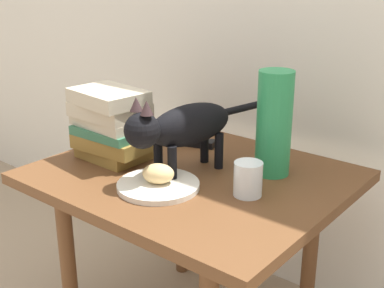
{
  "coord_description": "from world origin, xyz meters",
  "views": [
    {
      "loc": [
        0.8,
        -0.99,
        1.07
      ],
      "look_at": [
        0.0,
        0.0,
        0.62
      ],
      "focal_mm": 47.99,
      "sensor_mm": 36.0,
      "label": 1
    }
  ],
  "objects_px": {
    "side_table": "(192,195)",
    "tv_remote": "(191,142)",
    "green_vase": "(274,124)",
    "cat": "(182,127)",
    "candle_jar": "(248,181)",
    "book_stack": "(111,124)",
    "plate": "(158,185)",
    "bread_roll": "(157,173)"
  },
  "relations": [
    {
      "from": "bread_roll",
      "to": "candle_jar",
      "type": "relative_size",
      "value": 0.94
    },
    {
      "from": "book_stack",
      "to": "green_vase",
      "type": "distance_m",
      "value": 0.45
    },
    {
      "from": "side_table",
      "to": "bread_roll",
      "type": "distance_m",
      "value": 0.17
    },
    {
      "from": "side_table",
      "to": "green_vase",
      "type": "distance_m",
      "value": 0.3
    },
    {
      "from": "side_table",
      "to": "cat",
      "type": "distance_m",
      "value": 0.2
    },
    {
      "from": "cat",
      "to": "tv_remote",
      "type": "bearing_deg",
      "value": 122.97
    },
    {
      "from": "side_table",
      "to": "candle_jar",
      "type": "xyz_separation_m",
      "value": [
        0.2,
        -0.03,
        0.11
      ]
    },
    {
      "from": "book_stack",
      "to": "green_vase",
      "type": "bearing_deg",
      "value": 25.38
    },
    {
      "from": "candle_jar",
      "to": "green_vase",
      "type": "bearing_deg",
      "value": 99.2
    },
    {
      "from": "plate",
      "to": "book_stack",
      "type": "distance_m",
      "value": 0.26
    },
    {
      "from": "bread_roll",
      "to": "candle_jar",
      "type": "xyz_separation_m",
      "value": [
        0.2,
        0.11,
        -0.0
      ]
    },
    {
      "from": "candle_jar",
      "to": "cat",
      "type": "bearing_deg",
      "value": -179.6
    },
    {
      "from": "bread_roll",
      "to": "book_stack",
      "type": "relative_size",
      "value": 0.35
    },
    {
      "from": "tv_remote",
      "to": "plate",
      "type": "bearing_deg",
      "value": -84.65
    },
    {
      "from": "book_stack",
      "to": "candle_jar",
      "type": "height_order",
      "value": "book_stack"
    },
    {
      "from": "side_table",
      "to": "cat",
      "type": "height_order",
      "value": "cat"
    },
    {
      "from": "side_table",
      "to": "green_vase",
      "type": "relative_size",
      "value": 2.83
    },
    {
      "from": "plate",
      "to": "bread_roll",
      "type": "bearing_deg",
      "value": 143.6
    },
    {
      "from": "plate",
      "to": "cat",
      "type": "distance_m",
      "value": 0.16
    },
    {
      "from": "cat",
      "to": "candle_jar",
      "type": "bearing_deg",
      "value": 0.4
    },
    {
      "from": "green_vase",
      "to": "plate",
      "type": "bearing_deg",
      "value": -123.36
    },
    {
      "from": "green_vase",
      "to": "tv_remote",
      "type": "distance_m",
      "value": 0.34
    },
    {
      "from": "tv_remote",
      "to": "cat",
      "type": "bearing_deg",
      "value": -75.94
    },
    {
      "from": "cat",
      "to": "tv_remote",
      "type": "distance_m",
      "value": 0.26
    },
    {
      "from": "cat",
      "to": "book_stack",
      "type": "relative_size",
      "value": 2.08
    },
    {
      "from": "cat",
      "to": "green_vase",
      "type": "height_order",
      "value": "green_vase"
    },
    {
      "from": "green_vase",
      "to": "candle_jar",
      "type": "xyz_separation_m",
      "value": [
        0.03,
        -0.16,
        -0.1
      ]
    },
    {
      "from": "side_table",
      "to": "book_stack",
      "type": "relative_size",
      "value": 3.46
    },
    {
      "from": "side_table",
      "to": "tv_remote",
      "type": "bearing_deg",
      "value": 129.68
    },
    {
      "from": "side_table",
      "to": "candle_jar",
      "type": "relative_size",
      "value": 9.25
    },
    {
      "from": "tv_remote",
      "to": "candle_jar",
      "type": "bearing_deg",
      "value": -49.0
    },
    {
      "from": "book_stack",
      "to": "candle_jar",
      "type": "relative_size",
      "value": 2.67
    },
    {
      "from": "cat",
      "to": "green_vase",
      "type": "xyz_separation_m",
      "value": [
        0.18,
        0.16,
        0.01
      ]
    },
    {
      "from": "cat",
      "to": "candle_jar",
      "type": "height_order",
      "value": "cat"
    },
    {
      "from": "cat",
      "to": "bread_roll",
      "type": "bearing_deg",
      "value": -85.75
    },
    {
      "from": "bread_roll",
      "to": "cat",
      "type": "distance_m",
      "value": 0.14
    },
    {
      "from": "cat",
      "to": "book_stack",
      "type": "xyz_separation_m",
      "value": [
        -0.23,
        -0.04,
        -0.03
      ]
    },
    {
      "from": "plate",
      "to": "tv_remote",
      "type": "relative_size",
      "value": 1.38
    },
    {
      "from": "plate",
      "to": "bread_roll",
      "type": "distance_m",
      "value": 0.03
    },
    {
      "from": "plate",
      "to": "candle_jar",
      "type": "height_order",
      "value": "candle_jar"
    },
    {
      "from": "plate",
      "to": "green_vase",
      "type": "xyz_separation_m",
      "value": [
        0.17,
        0.26,
        0.13
      ]
    },
    {
      "from": "side_table",
      "to": "plate",
      "type": "distance_m",
      "value": 0.15
    }
  ]
}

